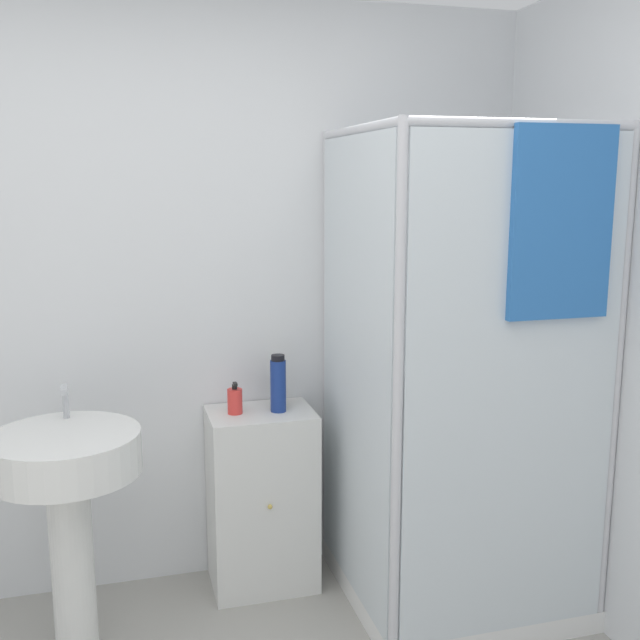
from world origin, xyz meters
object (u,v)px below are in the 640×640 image
at_px(sink, 67,486).
at_px(shampoo_bottle_blue, 278,384).
at_px(soap_dispenser, 235,401).
at_px(shampoo_bottle_tall_black, 279,382).

relative_size(sink, shampoo_bottle_blue, 4.06).
xyz_separation_m(sink, shampoo_bottle_blue, (0.85, 0.28, 0.24)).
height_order(soap_dispenser, shampoo_bottle_tall_black, shampoo_bottle_tall_black).
bearing_deg(soap_dispenser, sink, -155.47).
relative_size(sink, soap_dispenser, 7.24).
bearing_deg(soap_dispenser, shampoo_bottle_tall_black, 14.32).
relative_size(sink, shampoo_bottle_tall_black, 4.40).
height_order(sink, shampoo_bottle_blue, shampoo_bottle_blue).
bearing_deg(shampoo_bottle_tall_black, soap_dispenser, -165.68).
height_order(sink, shampoo_bottle_tall_black, shampoo_bottle_tall_black).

